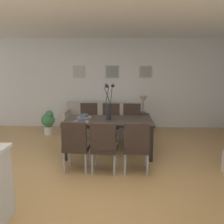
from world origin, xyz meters
TOP-DOWN VIEW (x-y plane):
  - ground_plane at (0.00, 0.00)m, footprint 9.00×9.00m
  - back_wall_panel at (0.00, 3.25)m, footprint 9.00×0.10m
  - ceiling_panel at (0.00, 0.40)m, footprint 9.00×7.20m
  - dining_table at (0.20, 1.03)m, footprint 1.80×0.91m
  - dining_chair_near_left at (-0.33, 0.18)m, footprint 0.47×0.47m
  - dining_chair_near_right at (-0.33, 1.90)m, footprint 0.47×0.47m
  - dining_chair_far_left at (0.17, 0.14)m, footprint 0.47×0.47m
  - dining_chair_far_right at (0.21, 1.89)m, footprint 0.47×0.47m
  - dining_chair_mid_left at (0.73, 0.15)m, footprint 0.46×0.46m
  - dining_chair_mid_right at (0.73, 1.88)m, footprint 0.44×0.44m
  - centerpiece_vase at (0.21, 1.03)m, footprint 0.21×0.23m
  - placemat_near_left at (-0.34, 0.82)m, footprint 0.32×0.32m
  - bowl_near_left at (-0.34, 0.82)m, footprint 0.17×0.17m
  - placemat_near_right at (-0.34, 1.23)m, footprint 0.32×0.32m
  - bowl_near_right at (-0.34, 1.23)m, footprint 0.17×0.17m
  - sofa at (-0.18, 2.70)m, footprint 1.85×0.84m
  - side_table at (1.06, 2.60)m, footprint 0.36×0.36m
  - table_lamp at (1.06, 2.60)m, footprint 0.22×0.22m
  - framed_picture_left at (-0.76, 3.18)m, footprint 0.35×0.03m
  - framed_picture_center at (0.20, 3.18)m, footprint 0.40×0.03m
  - framed_picture_right at (1.17, 3.18)m, footprint 0.36×0.03m
  - potted_plant at (-1.49, 2.36)m, footprint 0.36×0.36m

SIDE VIEW (x-z plane):
  - ground_plane at x=0.00m, z-range 0.00..0.00m
  - side_table at x=1.06m, z-range 0.00..0.52m
  - sofa at x=-0.18m, z-range -0.12..0.68m
  - potted_plant at x=-1.49m, z-range 0.04..0.71m
  - dining_chair_near_left at x=-0.33m, z-range 0.05..0.97m
  - dining_chair_near_right at x=-0.33m, z-range 0.05..0.97m
  - dining_chair_far_left at x=0.17m, z-range 0.05..0.97m
  - dining_chair_far_right at x=0.21m, z-range 0.05..0.97m
  - dining_chair_mid_left at x=0.73m, z-range 0.05..0.97m
  - dining_chair_mid_right at x=0.73m, z-range 0.05..0.97m
  - dining_table at x=0.20m, z-range 0.29..1.03m
  - placemat_near_left at x=-0.34m, z-range 0.74..0.75m
  - placemat_near_right at x=-0.34m, z-range 0.74..0.75m
  - bowl_near_left at x=-0.34m, z-range 0.75..0.81m
  - bowl_near_right at x=-0.34m, z-range 0.75..0.81m
  - table_lamp at x=1.06m, z-range 0.64..1.15m
  - centerpiece_vase at x=0.21m, z-range 0.66..1.39m
  - back_wall_panel at x=0.00m, z-range 0.00..2.60m
  - framed_picture_center at x=0.20m, z-range 1.47..1.84m
  - framed_picture_left at x=-0.76m, z-range 1.48..1.83m
  - framed_picture_right at x=1.17m, z-range 1.48..1.83m
  - ceiling_panel at x=0.00m, z-range 2.60..2.68m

